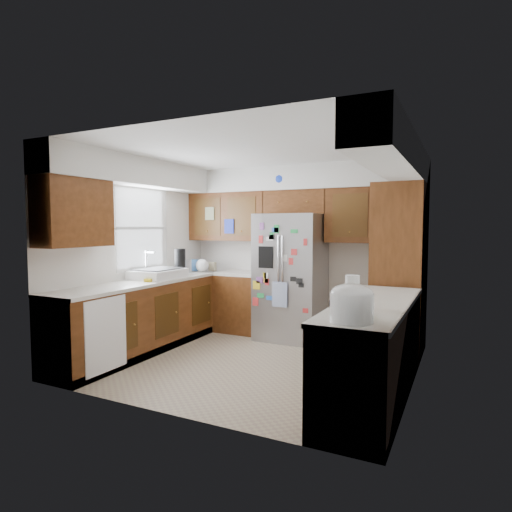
# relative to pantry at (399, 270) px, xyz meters

# --- Properties ---
(floor) EXTENTS (3.60, 3.60, 0.00)m
(floor) POSITION_rel_pantry_xyz_m (-1.50, -1.15, -1.07)
(floor) COLOR tan
(floor) RESTS_ON ground
(room_shell) EXTENTS (3.64, 3.24, 2.52)m
(room_shell) POSITION_rel_pantry_xyz_m (-1.61, -0.79, 0.75)
(room_shell) COLOR white
(room_shell) RESTS_ON ground
(left_counter_run) EXTENTS (1.36, 3.20, 0.92)m
(left_counter_run) POSITION_rel_pantry_xyz_m (-2.86, -1.12, -0.65)
(left_counter_run) COLOR #46240D
(left_counter_run) RESTS_ON ground
(right_counter_run) EXTENTS (0.63, 2.25, 0.92)m
(right_counter_run) POSITION_rel_pantry_xyz_m (0.00, -1.62, -0.65)
(right_counter_run) COLOR #46240D
(right_counter_run) RESTS_ON ground
(pantry) EXTENTS (0.60, 0.90, 2.15)m
(pantry) POSITION_rel_pantry_xyz_m (0.00, 0.00, 0.00)
(pantry) COLOR #46240D
(pantry) RESTS_ON ground
(fridge) EXTENTS (0.90, 0.79, 1.80)m
(fridge) POSITION_rel_pantry_xyz_m (-1.50, 0.05, -0.17)
(fridge) COLOR #A1A1A6
(fridge) RESTS_ON ground
(bridge_cabinet) EXTENTS (0.96, 0.34, 0.35)m
(bridge_cabinet) POSITION_rel_pantry_xyz_m (-1.50, 0.28, 0.90)
(bridge_cabinet) COLOR #46240D
(bridge_cabinet) RESTS_ON fridge
(fridge_top_items) EXTENTS (0.60, 0.39, 0.31)m
(fridge_top_items) POSITION_rel_pantry_xyz_m (-1.57, 0.25, 1.21)
(fridge_top_items) COLOR blue
(fridge_top_items) RESTS_ON bridge_cabinet
(sink_assembly) EXTENTS (0.52, 0.74, 0.37)m
(sink_assembly) POSITION_rel_pantry_xyz_m (-3.00, -1.05, -0.09)
(sink_assembly) COLOR white
(sink_assembly) RESTS_ON left_counter_run
(left_counter_clutter) EXTENTS (0.38, 0.84, 0.38)m
(left_counter_clutter) POSITION_rel_pantry_xyz_m (-2.97, -0.31, -0.02)
(left_counter_clutter) COLOR black
(left_counter_clutter) RESTS_ON left_counter_run
(rice_cooker) EXTENTS (0.33, 0.32, 0.28)m
(rice_cooker) POSITION_rel_pantry_xyz_m (-0.00, -2.53, -0.01)
(rice_cooker) COLOR white
(rice_cooker) RESTS_ON right_counter_run
(paper_towel) EXTENTS (0.12, 0.12, 0.28)m
(paper_towel) POSITION_rel_pantry_xyz_m (-0.14, -1.92, -0.02)
(paper_towel) COLOR white
(paper_towel) RESTS_ON right_counter_run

